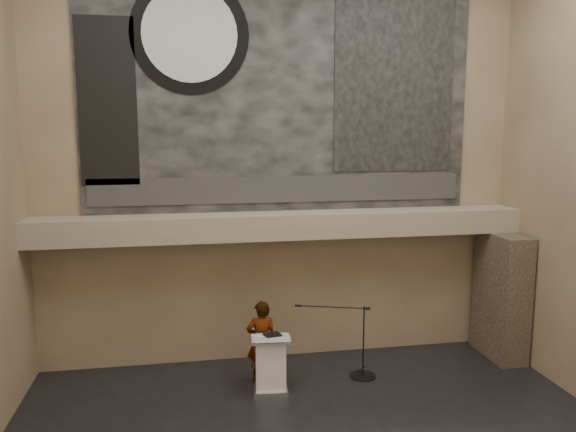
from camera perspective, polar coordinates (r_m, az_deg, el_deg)
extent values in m
cube|color=#7B644E|center=(11.67, -0.70, 5.70)|extent=(10.00, 0.02, 8.50)
cube|color=#7B644E|center=(4.04, 18.50, -0.82)|extent=(10.00, 0.02, 8.50)
cube|color=gray|center=(11.42, -0.36, -0.93)|extent=(10.00, 0.80, 0.50)
cylinder|color=#B2893D|center=(11.26, -8.36, -2.62)|extent=(0.04, 0.04, 0.06)
cylinder|color=#B2893D|center=(11.89, 8.75, -2.01)|extent=(0.04, 0.04, 0.06)
cube|color=black|center=(11.65, -0.69, 12.83)|extent=(8.00, 0.05, 5.00)
cube|color=#2B2B2B|center=(11.65, -0.64, 2.73)|extent=(7.76, 0.02, 0.55)
cylinder|color=black|center=(11.56, -9.94, 17.73)|extent=(2.30, 0.02, 2.30)
cylinder|color=silver|center=(11.54, -9.94, 17.74)|extent=(1.84, 0.02, 1.84)
cube|color=black|center=(12.24, 10.78, 12.96)|extent=(2.60, 0.02, 3.60)
cube|color=black|center=(11.52, -17.90, 10.96)|extent=(1.10, 0.02, 3.20)
cube|color=#3D3126|center=(13.00, 20.83, -7.55)|extent=(0.60, 1.40, 2.70)
cube|color=silver|center=(11.04, -1.78, -17.21)|extent=(0.67, 0.53, 0.08)
cube|color=white|center=(10.83, -1.79, -14.74)|extent=(0.59, 0.43, 0.96)
cube|color=white|center=(10.61, -1.79, -12.26)|extent=(0.75, 0.56, 0.13)
cube|color=black|center=(10.61, -1.59, -12.00)|extent=(0.35, 0.31, 0.04)
cube|color=silver|center=(10.60, -2.49, -12.11)|extent=(0.26, 0.32, 0.00)
imported|color=white|center=(11.14, -2.70, -12.63)|extent=(0.61, 0.42, 1.63)
cylinder|color=black|center=(11.74, 7.60, -15.79)|extent=(0.52, 0.52, 0.02)
cylinder|color=black|center=(11.46, 7.67, -12.54)|extent=(0.03, 0.03, 1.45)
cylinder|color=black|center=(11.25, 4.39, -9.21)|extent=(1.38, 0.46, 0.02)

